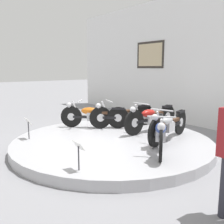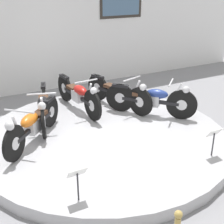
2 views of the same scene
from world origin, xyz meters
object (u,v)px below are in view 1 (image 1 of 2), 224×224
motorcycle_red (151,117)px  motorcycle_silver (168,124)px  motorcycle_orange (93,115)px  info_placard_front_centre (78,149)px  motorcycle_black (121,114)px  info_placard_front_left (28,124)px  motorcycle_blue (161,132)px

motorcycle_red → motorcycle_silver: motorcycle_red is taller
motorcycle_orange → info_placard_front_centre: (2.51, -1.89, -0.01)m
motorcycle_black → info_placard_front_left: (-0.33, -2.60, -0.01)m
info_placard_front_left → motorcycle_silver: bearing=51.1°
motorcycle_silver → info_placard_front_centre: (0.33, -2.60, -0.02)m
motorcycle_orange → motorcycle_black: (0.41, 0.71, 0.01)m
motorcycle_black → motorcycle_red: bearing=18.3°
motorcycle_red → motorcycle_silver: (0.88, -0.29, -0.01)m
motorcycle_black → motorcycle_red: 0.93m
motorcycle_black → motorcycle_silver: size_ratio=0.99×
motorcycle_orange → motorcycle_black: motorcycle_black is taller
motorcycle_orange → motorcycle_red: 1.64m
motorcycle_red → motorcycle_silver: size_ratio=1.04×
motorcycle_orange → info_placard_front_left: size_ratio=2.87×
motorcycle_orange → motorcycle_red: (1.30, 1.00, 0.02)m
motorcycle_red → info_placard_front_centre: size_ratio=3.92×
motorcycle_red → motorcycle_black: bearing=-161.7°
info_placard_front_left → info_placard_front_centre: 2.43m
motorcycle_black → motorcycle_blue: bearing=-18.0°
motorcycle_orange → motorcycle_silver: (2.18, 0.71, 0.01)m
motorcycle_black → motorcycle_blue: (2.17, -0.71, 0.01)m
motorcycle_red → info_placard_front_left: motorcycle_red is taller
motorcycle_orange → info_placard_front_left: motorcycle_orange is taller
motorcycle_orange → motorcycle_red: motorcycle_red is taller
info_placard_front_left → info_placard_front_centre: bearing=0.0°
motorcycle_orange → motorcycle_blue: (2.59, 0.00, 0.01)m
motorcycle_orange → motorcycle_black: 0.82m
motorcycle_orange → motorcycle_silver: 2.29m
motorcycle_black → info_placard_front_centre: 3.34m
info_placard_front_centre → motorcycle_black: bearing=128.9°
motorcycle_red → motorcycle_silver: bearing=-18.4°
motorcycle_orange → info_placard_front_centre: motorcycle_orange is taller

